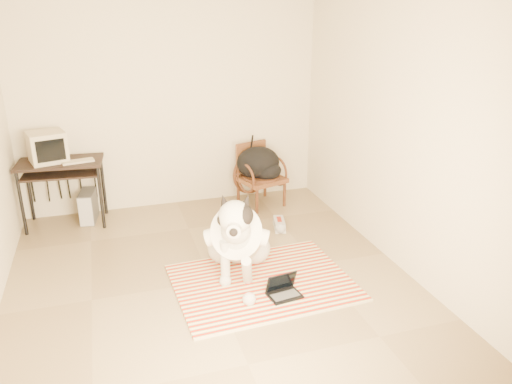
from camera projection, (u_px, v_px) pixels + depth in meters
name	position (u px, v px, depth m)	size (l,w,h in m)	color
floor	(211.00, 281.00, 5.10)	(4.50, 4.50, 0.00)	#8B7655
wall_back	(171.00, 108.00, 6.62)	(4.50, 4.50, 0.00)	beige
wall_front	(297.00, 272.00, 2.61)	(4.50, 4.50, 0.00)	beige
wall_right	(396.00, 138.00, 5.18)	(4.50, 4.50, 0.00)	beige
rug	(263.00, 282.00, 5.05)	(1.81, 1.42, 0.02)	red
dog	(238.00, 237.00, 5.13)	(0.75, 1.41, 1.03)	silver
laptop	(283.00, 290.00, 4.81)	(0.34, 0.27, 0.22)	black
computer_desk	(61.00, 171.00, 6.15)	(1.05, 0.64, 0.84)	black
crt_monitor	(47.00, 147.00, 6.05)	(0.50, 0.49, 0.37)	#B9AC91
desk_keyboard	(78.00, 161.00, 6.08)	(0.37, 0.14, 0.02)	#B9AC91
pc_tower	(88.00, 206.00, 6.45)	(0.24, 0.45, 0.40)	#48484A
rattan_chair	(259.00, 175.00, 6.92)	(0.69, 0.68, 0.85)	brown
backpack	(260.00, 164.00, 6.83)	(0.60, 0.53, 0.44)	black
sneaker_left	(254.00, 224.00, 6.31)	(0.11, 0.27, 0.09)	silver
sneaker_right	(279.00, 224.00, 6.27)	(0.20, 0.35, 0.11)	silver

